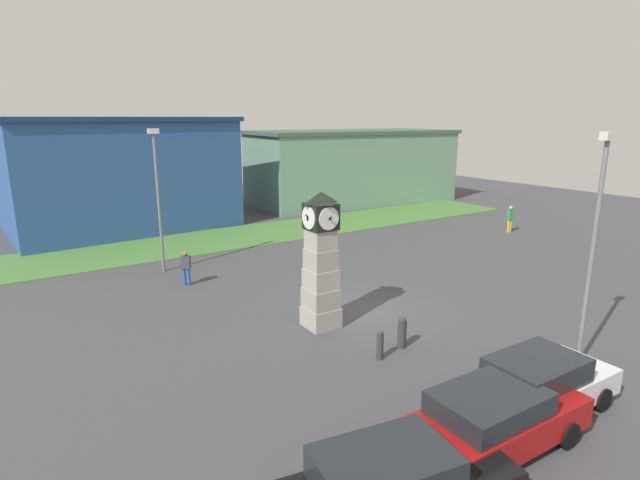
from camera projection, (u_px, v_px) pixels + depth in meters
name	position (u px, v px, depth m)	size (l,w,h in m)	color
ground_plane	(366.00, 312.00, 19.69)	(79.50, 79.50, 0.00)	#424247
clock_tower	(321.00, 264.00, 17.81)	(1.31, 1.35, 4.99)	#9F9A90
bollard_near_tower	(402.00, 332.00, 16.56)	(0.30, 0.30, 1.08)	#333338
bollard_mid_row	(380.00, 345.00, 15.76)	(0.22, 0.22, 0.97)	#333338
car_near_tower	(495.00, 418.00, 11.40)	(4.59, 2.07, 1.53)	#A51111
car_by_building	(540.00, 384.00, 12.87)	(4.37, 1.99, 1.57)	silver
pedestrian_near_bench	(186.00, 266.00, 22.65)	(0.47, 0.43, 1.61)	#264CA5
pedestrian_crossing_lot	(510.00, 217.00, 33.15)	(0.42, 0.28, 1.78)	gold
street_lamp_near_road	(158.00, 192.00, 23.99)	(0.50, 0.24, 6.98)	slate
street_lamp_far_side	(594.00, 238.00, 14.51)	(0.50, 0.24, 7.10)	slate
warehouse_blue_far	(115.00, 172.00, 35.10)	(15.18, 12.99, 7.52)	#2D5193
storefront_low_left	(351.00, 166.00, 44.99)	(18.81, 9.66, 6.37)	gray
grass_verge_far	(215.00, 240.00, 31.26)	(47.70, 5.86, 0.04)	#477A38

